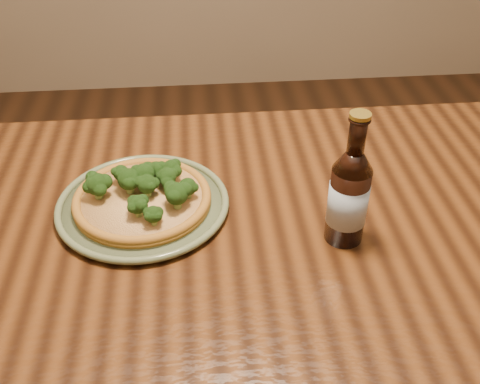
{
  "coord_description": "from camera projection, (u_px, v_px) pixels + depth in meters",
  "views": [
    {
      "loc": [
        -0.16,
        -0.65,
        1.42
      ],
      "look_at": [
        -0.09,
        0.14,
        0.82
      ],
      "focal_mm": 42.0,
      "sensor_mm": 36.0,
      "label": 1
    }
  ],
  "objects": [
    {
      "name": "table",
      "position": [
        289.0,
        269.0,
        1.07
      ],
      "size": [
        1.6,
        0.9,
        0.75
      ],
      "color": "#49270F",
      "rests_on": "ground"
    },
    {
      "name": "plate",
      "position": [
        143.0,
        204.0,
        1.06
      ],
      "size": [
        0.33,
        0.33,
        0.02
      ],
      "rotation": [
        0.0,
        0.0,
        -0.34
      ],
      "color": "#5D6A49",
      "rests_on": "table"
    },
    {
      "name": "pizza",
      "position": [
        143.0,
        196.0,
        1.05
      ],
      "size": [
        0.26,
        0.26,
        0.07
      ],
      "rotation": [
        0.0,
        0.0,
        -0.18
      ],
      "color": "#A26D24",
      "rests_on": "plate"
    },
    {
      "name": "beer_bottle",
      "position": [
        349.0,
        196.0,
        0.95
      ],
      "size": [
        0.07,
        0.07,
        0.25
      ],
      "rotation": [
        0.0,
        0.0,
        -0.3
      ],
      "color": "black",
      "rests_on": "table"
    }
  ]
}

